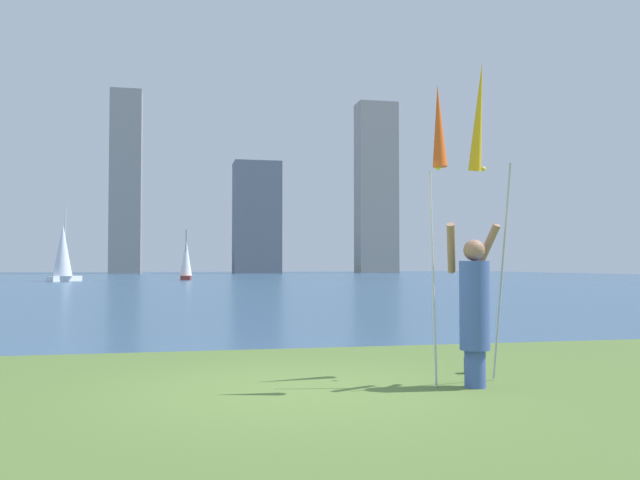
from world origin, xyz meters
TOP-DOWN VIEW (x-y plane):
  - ground at (0.00, 50.95)m, footprint 120.00×138.00m
  - person at (1.95, -0.30)m, footprint 0.66×0.49m
  - kite_flag_left at (1.53, -0.32)m, footprint 0.16×0.39m
  - kite_flag_right at (2.37, 0.41)m, footprint 0.16×1.02m
  - bag at (2.36, 0.62)m, footprint 0.19×0.13m
  - sailboat_0 at (0.16, 53.50)m, footprint 1.11×2.10m
  - sailboat_3 at (-9.50, 50.31)m, footprint 2.46×2.84m
  - skyline_tower_1 at (-7.57, 98.46)m, footprint 4.50×5.02m
  - skyline_tower_2 at (11.60, 95.70)m, footprint 6.97×4.91m
  - skyline_tower_3 at (31.28, 98.79)m, footprint 6.31×4.20m

SIDE VIEW (x-z plane):
  - ground at x=0.00m, z-range -0.12..0.00m
  - bag at x=2.36m, z-range 0.00..0.18m
  - person at x=1.95m, z-range -0.02..1.80m
  - sailboat_0 at x=0.16m, z-range -0.51..3.84m
  - sailboat_3 at x=-9.50m, z-range -0.70..5.19m
  - kite_flag_left at x=1.53m, z-range 1.11..4.45m
  - kite_flag_right at x=2.37m, z-range 1.18..5.02m
  - skyline_tower_2 at x=11.60m, z-range 0.00..16.70m
  - skyline_tower_1 at x=-7.57m, z-range 0.00..27.04m
  - skyline_tower_3 at x=31.28m, z-range 0.00..27.31m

